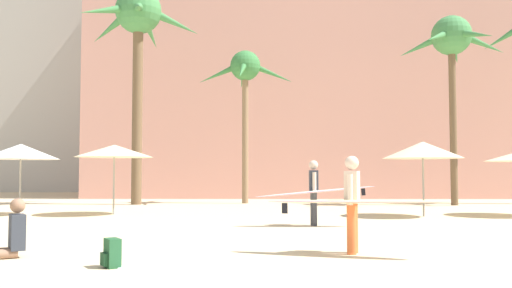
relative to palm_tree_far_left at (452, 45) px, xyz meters
The scene contains 14 objects.
ground 20.76m from the palm_tree_far_left, 116.70° to the right, with size 120.00×120.00×0.00m, color beige.
hotel_pink 12.85m from the palm_tree_far_left, 115.92° to the left, with size 25.64×10.94×17.99m, color #DB9989.
hotel_tower_gray 31.89m from the palm_tree_far_left, 137.71° to the left, with size 14.86×8.11×24.50m, color #BCB7AD.
palm_tree_far_left is the anchor object (origin of this frame).
palm_tree_left 9.38m from the palm_tree_far_left, behind, with size 4.57×4.52×7.16m.
palm_tree_right 14.07m from the palm_tree_far_left, behind, with size 5.34×5.61×9.81m.
cafe_umbrella_1 18.13m from the palm_tree_far_left, 160.37° to the right, with size 2.50×2.50×2.36m.
cafe_umbrella_3 15.32m from the palm_tree_far_left, 157.30° to the right, with size 2.62×2.62×2.34m.
cafe_umbrella_4 8.67m from the palm_tree_far_left, 116.97° to the right, with size 2.55×2.55×2.40m.
beach_towel 20.19m from the palm_tree_far_left, 120.03° to the right, with size 1.95×1.09×0.01m, color white.
backpack 20.43m from the palm_tree_far_left, 123.49° to the right, with size 0.34×0.35×0.42m.
person_far_left 17.39m from the palm_tree_far_left, 115.05° to the right, with size 3.00×1.22×1.67m.
person_mid_center 20.81m from the palm_tree_far_left, 129.69° to the right, with size 1.01×0.82×0.96m.
person_near_right 13.41m from the palm_tree_far_left, 126.24° to the right, with size 3.11×0.79×1.72m.
Camera 1 is at (0.31, -6.67, 1.36)m, focal length 38.75 mm.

